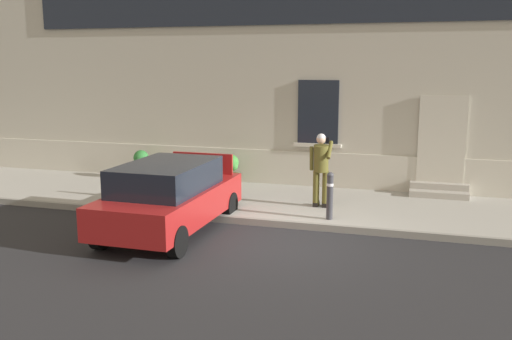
{
  "coord_description": "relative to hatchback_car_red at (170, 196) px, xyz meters",
  "views": [
    {
      "loc": [
        2.8,
        -10.48,
        3.48
      ],
      "look_at": [
        -0.81,
        1.6,
        1.1
      ],
      "focal_mm": 39.63,
      "sensor_mm": 36.0,
      "label": 1
    }
  ],
  "objects": [
    {
      "name": "curb_edge",
      "position": [
        2.17,
        1.02,
        -0.71
      ],
      "size": [
        24.0,
        0.12,
        0.15
      ],
      "primitive_type": "cube",
      "color": "gray",
      "rests_on": "ground"
    },
    {
      "name": "sidewalk",
      "position": [
        2.17,
        2.88,
        -0.71
      ],
      "size": [
        24.0,
        3.6,
        0.15
      ],
      "primitive_type": "cube",
      "color": "#99968E",
      "rests_on": "ground"
    },
    {
      "name": "building_facade",
      "position": [
        2.18,
        5.37,
        2.94
      ],
      "size": [
        24.0,
        1.52,
        7.5
      ],
      "color": "#B2AD9E",
      "rests_on": "ground"
    },
    {
      "name": "planter_terracotta",
      "position": [
        -2.86,
        4.14,
        -0.18
      ],
      "size": [
        0.44,
        0.44,
        0.86
      ],
      "color": "#B25B38",
      "rests_on": "sidewalk"
    },
    {
      "name": "hatchback_car_red",
      "position": [
        0.0,
        0.0,
        0.0
      ],
      "size": [
        1.83,
        4.09,
        1.5
      ],
      "color": "maroon",
      "rests_on": "ground"
    },
    {
      "name": "person_on_phone",
      "position": [
        2.72,
        2.42,
        0.36
      ],
      "size": [
        0.51,
        0.47,
        1.75
      ],
      "rotation": [
        0.0,
        0.0,
        0.04
      ],
      "color": "#514C1E",
      "rests_on": "sidewalk"
    },
    {
      "name": "entrance_stoop",
      "position": [
        5.42,
        4.42,
        -0.51
      ],
      "size": [
        1.44,
        0.64,
        0.32
      ],
      "color": "#9E998E",
      "rests_on": "sidewalk"
    },
    {
      "name": "bollard_near_person",
      "position": [
        3.1,
        1.43,
        -0.08
      ],
      "size": [
        0.15,
        0.15,
        1.04
      ],
      "color": "#333338",
      "rests_on": "sidewalk"
    },
    {
      "name": "planter_olive",
      "position": [
        -0.1,
        4.15,
        -0.18
      ],
      "size": [
        0.44,
        0.44,
        0.86
      ],
      "color": "#606B38",
      "rests_on": "sidewalk"
    },
    {
      "name": "ground_plane",
      "position": [
        2.17,
        0.08,
        -0.79
      ],
      "size": [
        80.0,
        80.0,
        0.0
      ],
      "primitive_type": "plane",
      "color": "#232326"
    }
  ]
}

